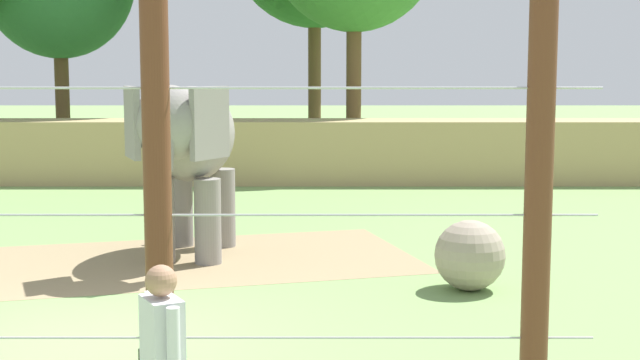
{
  "coord_description": "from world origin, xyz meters",
  "views": [
    {
      "loc": [
        2.63,
        -9.68,
        3.02
      ],
      "look_at": [
        2.63,
        3.18,
        1.4
      ],
      "focal_mm": 51.03,
      "sensor_mm": 36.0,
      "label": 1
    }
  ],
  "objects": [
    {
      "name": "ground_plane",
      "position": [
        0.0,
        0.0,
        0.0
      ],
      "size": [
        120.0,
        120.0,
        0.0
      ],
      "primitive_type": "plane",
      "color": "#759956"
    },
    {
      "name": "dirt_patch",
      "position": [
        0.82,
        4.31,
        0.0
      ],
      "size": [
        7.25,
        5.32,
        0.01
      ],
      "primitive_type": "cube",
      "rotation": [
        0.0,
        0.0,
        0.26
      ],
      "color": "#937F5B",
      "rests_on": "ground"
    },
    {
      "name": "embankment_wall",
      "position": [
        0.0,
        13.88,
        0.81
      ],
      "size": [
        36.0,
        1.8,
        1.62
      ],
      "primitive_type": "cube",
      "color": "tan",
      "rests_on": "ground"
    },
    {
      "name": "elephant",
      "position": [
        0.58,
        4.43,
        1.82
      ],
      "size": [
        1.59,
        3.72,
        2.75
      ],
      "color": "gray",
      "rests_on": "ground"
    },
    {
      "name": "enrichment_ball",
      "position": [
        4.66,
        2.35,
        0.48
      ],
      "size": [
        0.96,
        0.96,
        0.96
      ],
      "primitive_type": "sphere",
      "color": "gray",
      "rests_on": "ground"
    }
  ]
}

